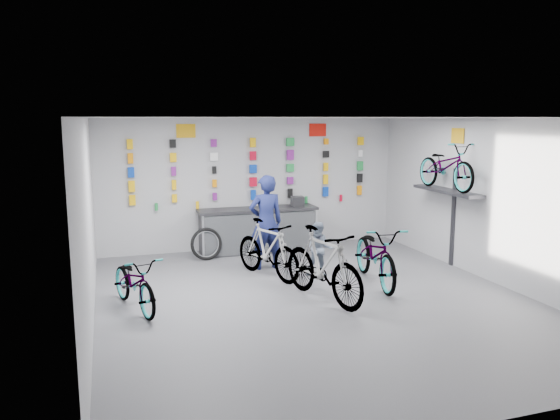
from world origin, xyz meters
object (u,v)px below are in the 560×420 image
object	(u,v)px
customer	(319,249)
counter	(258,230)
clerk	(266,222)
bike_center	(323,265)
bike_left	(135,282)
bike_right	(376,254)
bike_service	(267,249)

from	to	relation	value
customer	counter	bearing A→B (deg)	127.02
counter	clerk	bearing A→B (deg)	-99.07
bike_center	customer	xyz separation A→B (m)	(0.48, 1.35, -0.08)
bike_left	clerk	size ratio (longest dim) A/B	0.89
bike_right	bike_center	bearing A→B (deg)	-146.21
bike_right	customer	size ratio (longest dim) A/B	2.00
bike_service	customer	xyz separation A→B (m)	(0.97, -0.22, -0.02)
bike_left	customer	distance (m)	3.56
counter	bike_service	bearing A→B (deg)	-100.58
counter	bike_left	xyz separation A→B (m)	(-2.87, -3.08, -0.04)
bike_center	bike_right	distance (m)	1.42
bike_right	counter	bearing A→B (deg)	123.91
bike_service	bike_center	bearing A→B (deg)	-94.03
counter	bike_left	bearing A→B (deg)	-133.03
counter	customer	bearing A→B (deg)	-75.30
bike_service	bike_left	bearing A→B (deg)	-178.46
customer	bike_left	bearing A→B (deg)	-144.22
bike_right	customer	distance (m)	1.10
counter	bike_right	xyz separation A→B (m)	(1.39, -3.00, 0.07)
bike_center	counter	bearing A→B (deg)	76.27
bike_center	clerk	bearing A→B (deg)	83.28
bike_right	clerk	size ratio (longest dim) A/B	1.11
bike_service	clerk	size ratio (longest dim) A/B	0.97
counter	bike_center	bearing A→B (deg)	-88.28
bike_center	bike_left	bearing A→B (deg)	154.74
counter	bike_service	world-z (taller)	bike_service
bike_right	bike_service	bearing A→B (deg)	160.23
counter	customer	xyz separation A→B (m)	(0.59, -2.25, 0.04)
bike_center	customer	world-z (taller)	bike_center
clerk	bike_center	bearing A→B (deg)	97.35
bike_left	bike_right	distance (m)	4.27
bike_service	clerk	distance (m)	0.74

